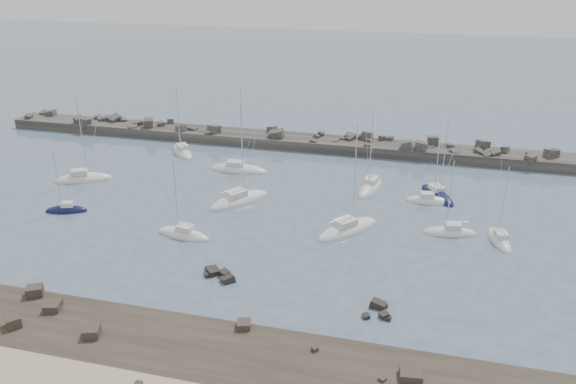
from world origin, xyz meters
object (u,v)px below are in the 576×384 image
(sailboat_0, at_px, (83,179))
(sailboat_9, at_px, (450,233))
(sailboat_3, at_px, (239,201))
(sailboat_4, at_px, (239,170))
(sailboat_5, at_px, (183,235))
(sailboat_7, at_px, (348,230))
(sailboat_8, at_px, (437,196))
(sailboat_1, at_px, (182,152))
(sailboat_10, at_px, (499,240))
(sailboat_6, at_px, (370,188))
(sailboat_2, at_px, (66,211))
(sailboat_13, at_px, (429,201))

(sailboat_0, height_order, sailboat_9, sailboat_0)
(sailboat_3, xyz_separation_m, sailboat_4, (-4.13, 11.78, -0.01))
(sailboat_3, distance_m, sailboat_5, 12.28)
(sailboat_7, xyz_separation_m, sailboat_9, (12.90, 2.36, -0.01))
(sailboat_7, height_order, sailboat_9, sailboat_7)
(sailboat_8, height_order, sailboat_9, sailboat_8)
(sailboat_1, height_order, sailboat_10, sailboat_1)
(sailboat_6, bearing_deg, sailboat_2, -155.29)
(sailboat_4, bearing_deg, sailboat_0, -155.89)
(sailboat_2, relative_size, sailboat_7, 0.61)
(sailboat_0, relative_size, sailboat_4, 0.92)
(sailboat_3, height_order, sailboat_6, sailboat_3)
(sailboat_2, relative_size, sailboat_3, 0.61)
(sailboat_0, bearing_deg, sailboat_10, -4.67)
(sailboat_10, bearing_deg, sailboat_1, 158.11)
(sailboat_9, distance_m, sailboat_10, 6.00)
(sailboat_4, height_order, sailboat_6, sailboat_4)
(sailboat_0, relative_size, sailboat_2, 1.49)
(sailboat_2, relative_size, sailboat_4, 0.62)
(sailboat_1, distance_m, sailboat_4, 14.01)
(sailboat_4, relative_size, sailboat_9, 1.40)
(sailboat_2, xyz_separation_m, sailboat_13, (49.12, 15.70, -0.00))
(sailboat_1, distance_m, sailboat_8, 45.54)
(sailboat_3, xyz_separation_m, sailboat_7, (16.67, -5.23, -0.00))
(sailboat_10, bearing_deg, sailboat_6, 144.09)
(sailboat_10, bearing_deg, sailboat_5, -167.87)
(sailboat_7, bearing_deg, sailboat_1, 145.64)
(sailboat_7, distance_m, sailboat_9, 13.11)
(sailboat_7, bearing_deg, sailboat_2, -174.36)
(sailboat_4, bearing_deg, sailboat_2, -131.16)
(sailboat_6, relative_size, sailboat_13, 1.27)
(sailboat_3, bearing_deg, sailboat_2, -157.89)
(sailboat_9, bearing_deg, sailboat_4, 156.52)
(sailboat_0, bearing_deg, sailboat_9, -4.65)
(sailboat_0, height_order, sailboat_3, sailboat_3)
(sailboat_7, relative_size, sailboat_10, 1.44)
(sailboat_4, distance_m, sailboat_6, 22.13)
(sailboat_4, bearing_deg, sailboat_13, -9.49)
(sailboat_7, relative_size, sailboat_9, 1.41)
(sailboat_1, xyz_separation_m, sailboat_8, (44.71, -8.63, -0.01))
(sailboat_6, bearing_deg, sailboat_8, -2.18)
(sailboat_0, bearing_deg, sailboat_6, 9.84)
(sailboat_2, relative_size, sailboat_8, 0.73)
(sailboat_13, bearing_deg, sailboat_7, -130.40)
(sailboat_2, xyz_separation_m, sailboat_5, (18.84, -2.68, -0.00))
(sailboat_5, height_order, sailboat_6, sailboat_6)
(sailboat_3, distance_m, sailboat_6, 20.21)
(sailboat_10, relative_size, sailboat_13, 1.00)
(sailboat_3, bearing_deg, sailboat_5, -106.67)
(sailboat_6, xyz_separation_m, sailboat_9, (11.70, -12.30, -0.01))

